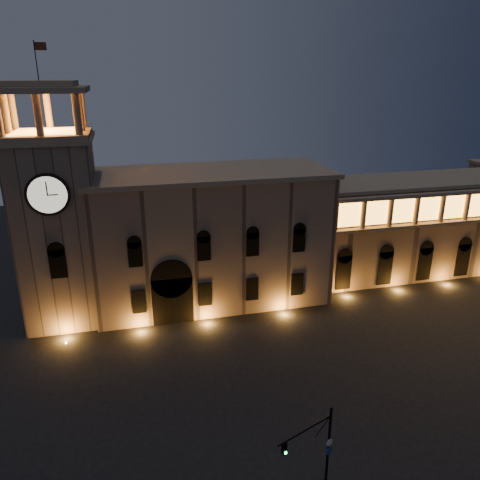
# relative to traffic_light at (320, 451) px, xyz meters

# --- Properties ---
(ground) EXTENTS (160.00, 160.00, 0.00)m
(ground) POSITION_rel_traffic_light_xyz_m (0.45, 11.23, -3.72)
(ground) COLOR black
(ground) RESTS_ON ground
(government_building) EXTENTS (30.80, 12.80, 17.60)m
(government_building) POSITION_rel_traffic_light_xyz_m (-1.62, 33.16, 5.05)
(government_building) COLOR #806853
(government_building) RESTS_ON ground
(clock_tower) EXTENTS (9.80, 9.80, 32.40)m
(clock_tower) POSITION_rel_traffic_light_xyz_m (-20.05, 32.20, 8.78)
(clock_tower) COLOR #806853
(clock_tower) RESTS_ON ground
(colonnade_wing) EXTENTS (40.60, 11.50, 14.50)m
(colonnade_wing) POSITION_rel_traffic_light_xyz_m (32.45, 35.15, 3.61)
(colonnade_wing) COLOR #7B634F
(colonnade_wing) RESTS_ON ground
(traffic_light) EXTENTS (4.86, 2.14, 7.09)m
(traffic_light) POSITION_rel_traffic_light_xyz_m (0.00, 0.00, 0.00)
(traffic_light) COLOR black
(traffic_light) RESTS_ON ground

